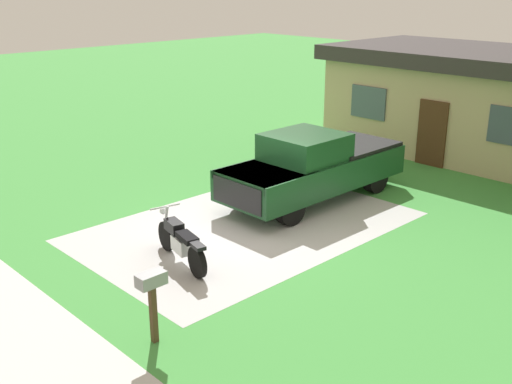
# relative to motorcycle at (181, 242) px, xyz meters

# --- Properties ---
(ground_plane) EXTENTS (80.00, 80.00, 0.00)m
(ground_plane) POSITION_rel_motorcycle_xyz_m (-0.48, 2.37, -0.47)
(ground_plane) COLOR #439541
(driveway_pad) EXTENTS (5.19, 7.90, 0.01)m
(driveway_pad) POSITION_rel_motorcycle_xyz_m (-0.48, 2.37, -0.47)
(driveway_pad) COLOR #BCBCBC
(driveway_pad) RESTS_ON ground
(sidewalk_strip) EXTENTS (36.00, 1.80, 0.01)m
(sidewalk_strip) POSITION_rel_motorcycle_xyz_m (-0.48, -3.63, -0.47)
(sidewalk_strip) COLOR beige
(sidewalk_strip) RESTS_ON ground
(motorcycle) EXTENTS (2.18, 0.84, 1.09)m
(motorcycle) POSITION_rel_motorcycle_xyz_m (0.00, 0.00, 0.00)
(motorcycle) COLOR black
(motorcycle) RESTS_ON ground
(pickup_truck) EXTENTS (2.01, 5.63, 1.90)m
(pickup_truck) POSITION_rel_motorcycle_xyz_m (-0.67, 5.07, 0.48)
(pickup_truck) COLOR black
(pickup_truck) RESTS_ON ground
(mailbox) EXTENTS (0.26, 0.48, 1.26)m
(mailbox) POSITION_rel_motorcycle_xyz_m (2.10, -2.16, 0.51)
(mailbox) COLOR #4C3823
(mailbox) RESTS_ON ground
(neighbor_house) EXTENTS (9.60, 5.60, 3.50)m
(neighbor_house) POSITION_rel_motorcycle_xyz_m (-0.19, 12.70, 1.32)
(neighbor_house) COLOR tan
(neighbor_house) RESTS_ON ground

